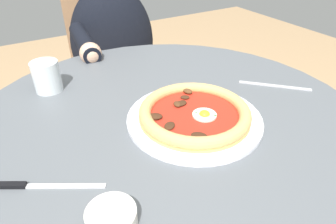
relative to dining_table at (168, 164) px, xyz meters
name	(u,v)px	position (x,y,z in m)	size (l,w,h in m)	color
dining_table	(168,164)	(0.00, 0.00, 0.00)	(0.92, 0.92, 0.76)	#565B60
pizza_on_plate	(194,114)	(0.04, -0.05, 0.16)	(0.30, 0.30, 0.04)	white
water_glass	(47,78)	(-0.20, 0.26, 0.18)	(0.07, 0.07, 0.08)	silver
steak_knife	(18,185)	(-0.33, -0.05, 0.15)	(0.20, 0.12, 0.01)	silver
ramekin_capers	(112,218)	(-0.22, -0.21, 0.17)	(0.07, 0.07, 0.03)	white
fork_utensil	(275,86)	(0.32, -0.02, 0.15)	(0.14, 0.14, 0.00)	#BCBCC1
diner_person	(117,87)	(0.13, 0.68, -0.13)	(0.41, 0.49, 1.10)	#282833
cafe_chair_diner	(111,65)	(0.16, 0.82, -0.08)	(0.46, 0.46, 0.89)	#957050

